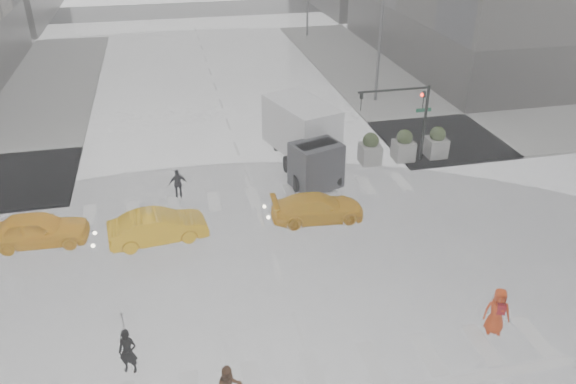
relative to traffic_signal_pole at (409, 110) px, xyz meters
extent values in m
plane|color=black|center=(-9.01, -8.01, -3.22)|extent=(120.00, 120.00, 0.00)
cube|color=slate|center=(10.49, 9.49, -3.14)|extent=(35.00, 35.00, 0.15)
cube|color=#322F2C|center=(19.99, 18.99, -1.02)|extent=(26.05, 26.05, 4.40)
cylinder|color=black|center=(0.99, -0.01, -0.97)|extent=(0.16, 0.16, 4.50)
cylinder|color=black|center=(-1.01, -0.01, 1.18)|extent=(4.00, 0.12, 0.12)
imported|color=black|center=(0.74, -0.01, 0.48)|extent=(0.16, 0.20, 1.00)
imported|color=black|center=(-2.81, -0.01, 0.68)|extent=(0.16, 0.20, 1.00)
sphere|color=#FF190C|center=(0.64, -0.01, 0.78)|extent=(0.20, 0.20, 0.20)
cube|color=#0B532F|center=(0.99, 0.29, -0.22)|extent=(0.90, 0.03, 0.22)
cylinder|color=#59595B|center=(1.99, 9.99, 1.28)|extent=(0.20, 0.20, 9.00)
cube|color=slate|center=(-2.01, 0.19, -2.52)|extent=(1.10, 1.10, 1.10)
sphere|color=#233015|center=(-2.01, 0.19, -1.72)|extent=(0.90, 0.90, 0.90)
cube|color=slate|center=(-0.01, 0.19, -2.52)|extent=(1.10, 1.10, 1.10)
sphere|color=#233015|center=(-0.01, 0.19, -1.72)|extent=(0.90, 0.90, 0.90)
cube|color=slate|center=(1.99, 0.19, -2.52)|extent=(1.10, 1.10, 1.10)
sphere|color=#233015|center=(1.99, 0.19, -1.72)|extent=(0.90, 0.90, 0.90)
imported|color=black|center=(-14.81, -12.56, -2.38)|extent=(0.70, 0.55, 1.67)
imported|color=black|center=(-14.81, -12.56, -1.23)|extent=(1.20, 1.21, 0.88)
imported|color=red|center=(-2.29, -13.47, -2.30)|extent=(1.05, 0.89, 1.83)
cube|color=maroon|center=(-2.29, -13.65, -2.07)|extent=(0.32, 0.26, 0.40)
imported|color=black|center=(-12.66, -1.18, -2.45)|extent=(0.94, 0.62, 1.53)
imported|color=black|center=(-5.18, -0.88, -2.29)|extent=(1.37, 1.19, 1.85)
imported|color=#FCB10D|center=(-18.87, -4.07, -2.49)|extent=(4.37, 1.94, 1.46)
imported|color=#FCB10D|center=(-13.74, -4.99, -2.51)|extent=(4.43, 1.99, 1.41)
imported|color=#FCB10D|center=(-6.39, -4.80, -2.58)|extent=(3.94, 1.97, 1.27)
cube|color=silver|center=(-5.64, 1.62, -1.12)|extent=(2.46, 4.71, 2.76)
cube|color=#29292D|center=(-5.64, -1.66, -1.94)|extent=(2.35, 1.84, 2.35)
cube|color=black|center=(-5.64, -1.66, -1.22)|extent=(2.05, 0.92, 0.92)
cylinder|color=black|center=(-6.71, -1.86, -2.76)|extent=(0.29, 0.92, 0.92)
cylinder|color=black|center=(-4.56, -1.86, -2.76)|extent=(0.29, 0.92, 0.92)
cylinder|color=black|center=(-6.71, 0.39, -2.76)|extent=(0.29, 0.92, 0.92)
cylinder|color=black|center=(-4.56, 0.39, -2.76)|extent=(0.29, 0.92, 0.92)
cylinder|color=black|center=(-6.71, 3.25, -2.76)|extent=(0.29, 0.92, 0.92)
cylinder|color=black|center=(-4.56, 3.25, -2.76)|extent=(0.29, 0.92, 0.92)
camera|label=1|loc=(-12.70, -26.60, 10.79)|focal=35.00mm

